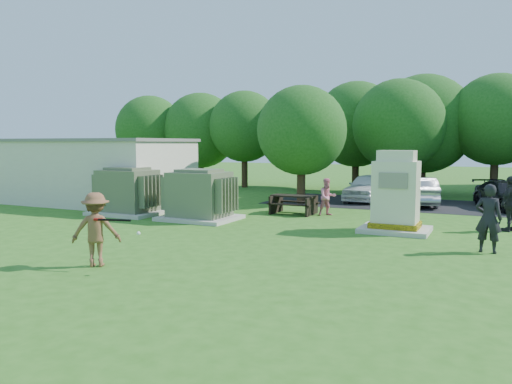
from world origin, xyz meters
The scene contains 17 objects.
ground centered at (0.00, 0.00, 0.00)m, with size 120.00×120.00×0.00m, color #2D6619.
service_building centered at (-11.00, 7.00, 1.60)m, with size 10.00×5.00×3.20m, color beige.
service_building_roof centered at (-11.00, 7.00, 3.27)m, with size 10.20×5.20×0.15m, color slate.
parking_strip centered at (7.00, 13.50, 0.01)m, with size 20.00×6.00×0.01m, color #232326.
transformer_left centered at (-6.50, 4.50, 0.97)m, with size 3.00×2.40×2.07m.
transformer_right centered at (-2.80, 4.50, 0.97)m, with size 3.00×2.40×2.07m.
generator_cabinet centered at (4.93, 5.08, 1.26)m, with size 2.36×1.93×2.87m.
picnic_table centered at (0.06, 7.72, 0.52)m, with size 1.95×1.46×0.83m.
batter centered at (-1.01, -3.26, 0.94)m, with size 1.22×0.70×1.88m, color brown.
person_by_generator centered at (7.93, 2.77, 0.99)m, with size 0.72×0.47×1.98m, color black.
person_at_picnic centered at (1.54, 7.94, 0.81)m, with size 0.78×0.61×1.61m, color pink.
person_walking_right centered at (8.59, 6.93, 0.99)m, with size 1.16×0.48×1.97m, color #222427.
car_white centered at (1.87, 14.10, 0.75)m, with size 1.76×4.37×1.49m, color white.
car_silver_a centered at (4.60, 13.37, 0.71)m, with size 1.50×4.31×1.42m, color #A2A2A7.
car_dark centered at (8.61, 13.52, 0.66)m, with size 1.86×4.58×1.33m, color black.
batting_equipment centered at (-0.31, -3.35, 1.19)m, with size 1.40×0.32×0.32m.
tree_row centered at (1.75, 18.50, 4.15)m, with size 41.30×13.30×7.30m.
Camera 1 is at (8.03, -12.73, 3.11)m, focal length 35.00 mm.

